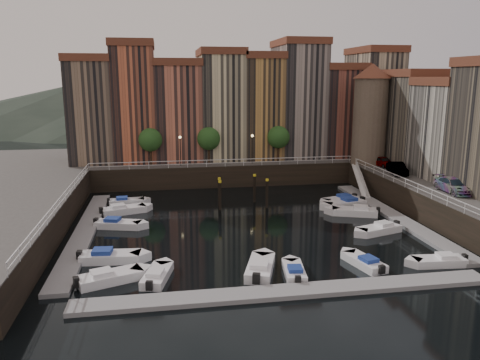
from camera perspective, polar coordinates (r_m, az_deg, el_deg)
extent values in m
plane|color=black|center=(49.49, 0.73, -5.15)|extent=(200.00, 200.00, 0.00)
cube|color=black|center=(74.15, -2.86, 1.94)|extent=(80.00, 20.00, 3.00)
cube|color=gray|center=(48.38, -18.39, -6.01)|extent=(2.00, 28.00, 0.35)
cube|color=gray|center=(53.75, 18.23, -4.17)|extent=(2.00, 28.00, 0.35)
cube|color=gray|center=(33.98, 6.01, -13.38)|extent=(30.00, 2.00, 0.35)
cone|color=#2D382D|center=(158.10, -17.61, 8.93)|extent=(80.00, 80.00, 14.00)
cone|color=#2D382D|center=(157.12, -4.72, 10.17)|extent=(100.00, 100.00, 18.00)
cone|color=#2D382D|center=(164.01, 7.73, 9.14)|extent=(70.00, 70.00, 12.00)
cube|color=#816952|center=(70.75, -17.46, 7.83)|extent=(6.00, 10.00, 14.00)
cube|color=brown|center=(70.63, -17.86, 13.90)|extent=(6.30, 10.30, 1.00)
cube|color=#C6613E|center=(70.14, -12.68, 8.88)|extent=(5.80, 10.00, 16.00)
cube|color=brown|center=(70.18, -13.02, 15.82)|extent=(6.10, 10.30, 1.00)
cube|color=#C56C50|center=(70.17, -7.56, 8.05)|extent=(6.50, 10.00, 13.50)
cube|color=brown|center=(70.01, -7.74, 13.98)|extent=(6.80, 10.30, 1.00)
cube|color=beige|center=(70.63, -2.37, 8.78)|extent=(6.20, 10.00, 15.00)
cube|color=brown|center=(70.59, -2.43, 15.28)|extent=(6.50, 10.30, 1.00)
cube|color=#BD8945|center=(71.63, 2.37, 8.63)|extent=(5.60, 10.00, 14.50)
cube|color=brown|center=(71.55, 2.43, 14.84)|extent=(5.90, 10.30, 1.00)
cube|color=gray|center=(73.04, 7.05, 9.41)|extent=(6.40, 10.00, 16.50)
cube|color=brown|center=(73.13, 7.24, 16.27)|extent=(6.70, 10.30, 1.00)
cube|color=brown|center=(75.15, 11.60, 7.99)|extent=(6.00, 10.00, 13.00)
cube|color=brown|center=(74.97, 11.84, 13.33)|extent=(6.30, 10.30, 1.00)
cube|color=tan|center=(77.41, 15.80, 8.83)|extent=(5.90, 10.00, 15.50)
cube|color=brown|center=(77.41, 16.17, 14.93)|extent=(6.20, 10.30, 1.00)
cube|color=#675E4E|center=(68.36, 21.39, 6.57)|extent=(9.00, 8.00, 12.00)
cube|color=brown|center=(68.10, 21.83, 12.01)|extent=(9.30, 8.30, 1.00)
cube|color=#BCB6A5|center=(61.71, 25.13, 5.25)|extent=(9.00, 8.00, 11.00)
cube|color=brown|center=(61.38, 25.65, 10.81)|extent=(9.30, 8.30, 1.00)
cylinder|color=#6B5B4C|center=(67.52, 15.53, 6.91)|extent=(4.60, 4.60, 12.00)
cone|color=brown|center=(67.27, 15.87, 12.68)|extent=(5.20, 5.20, 2.00)
cylinder|color=black|center=(65.53, -10.79, 2.75)|extent=(0.30, 0.30, 2.40)
sphere|color=#1E4719|center=(65.18, -10.88, 4.83)|extent=(3.20, 3.20, 3.20)
cylinder|color=black|center=(65.83, -3.81, 2.98)|extent=(0.30, 0.30, 2.40)
sphere|color=#1E4719|center=(65.48, -3.84, 5.06)|extent=(3.20, 3.20, 3.20)
cylinder|color=black|center=(67.55, 4.67, 3.21)|extent=(0.30, 0.30, 2.40)
sphere|color=#1E4719|center=(67.21, 4.71, 5.23)|extent=(3.20, 3.20, 3.20)
cylinder|color=black|center=(64.44, -7.28, 3.43)|extent=(0.12, 0.12, 4.00)
sphere|color=#FFD88C|center=(64.17, -7.32, 5.19)|extent=(0.36, 0.36, 0.36)
cylinder|color=black|center=(65.59, 1.50, 3.68)|extent=(0.12, 0.12, 4.00)
sphere|color=#FFD88C|center=(65.32, 1.51, 5.41)|extent=(0.36, 0.36, 0.36)
cube|color=white|center=(63.95, -1.82, 2.50)|extent=(36.00, 0.08, 0.08)
cube|color=white|center=(64.03, -1.82, 2.10)|extent=(36.00, 0.06, 0.06)
cube|color=white|center=(53.71, 20.20, -0.17)|extent=(0.08, 34.00, 0.08)
cube|color=white|center=(53.80, 20.17, -0.63)|extent=(0.06, 34.00, 0.06)
cube|color=white|center=(47.69, -20.83, -1.73)|extent=(0.08, 34.00, 0.08)
cube|color=white|center=(47.80, -20.79, -2.25)|extent=(0.06, 34.00, 0.06)
cube|color=white|center=(63.34, 14.47, -0.02)|extent=(2.78, 8.26, 2.81)
cube|color=white|center=(63.23, 14.50, 0.43)|extent=(1.93, 8.32, 3.65)
cylinder|color=black|center=(53.57, -2.45, -2.13)|extent=(0.32, 0.32, 3.60)
cylinder|color=yellow|center=(53.14, -2.47, -0.20)|extent=(0.36, 0.36, 0.25)
cylinder|color=black|center=(55.12, -2.53, -1.72)|extent=(0.32, 0.32, 3.60)
cylinder|color=yellow|center=(54.70, -2.54, 0.16)|extent=(0.36, 0.36, 0.25)
cylinder|color=black|center=(54.48, 3.31, -1.89)|extent=(0.32, 0.32, 3.60)
cylinder|color=yellow|center=(54.05, 3.33, 0.01)|extent=(0.36, 0.36, 0.25)
cylinder|color=black|center=(56.98, 1.78, -1.24)|extent=(0.32, 0.32, 3.60)
cylinder|color=yellow|center=(56.57, 1.79, 0.58)|extent=(0.36, 0.36, 0.25)
cube|color=white|center=(36.79, -15.50, -11.45)|extent=(5.01, 3.35, 0.80)
cube|color=white|center=(36.47, -16.53, -10.91)|extent=(1.84, 1.72, 0.53)
cube|color=black|center=(36.23, -19.33, -11.64)|extent=(0.54, 0.63, 0.74)
cube|color=white|center=(40.65, -15.47, -9.10)|extent=(4.99, 2.30, 0.83)
cube|color=navy|center=(40.61, -16.44, -8.44)|extent=(1.65, 1.45, 0.55)
cube|color=black|center=(41.12, -19.00, -8.68)|extent=(0.43, 0.58, 0.77)
cube|color=white|center=(49.18, -14.58, -5.30)|extent=(4.86, 2.91, 0.78)
cube|color=navy|center=(49.26, -15.29, -4.74)|extent=(1.73, 1.58, 0.52)
cube|color=black|center=(49.97, -17.16, -4.86)|extent=(0.49, 0.60, 0.72)
cube|color=white|center=(54.18, -13.96, -3.61)|extent=(5.11, 3.18, 0.81)
cube|color=white|center=(53.92, -14.66, -3.19)|extent=(1.84, 1.69, 0.54)
cube|color=black|center=(53.65, -16.57, -3.62)|extent=(0.52, 0.63, 0.76)
cube|color=white|center=(57.94, -13.62, -2.60)|extent=(4.19, 1.85, 0.70)
cube|color=navy|center=(57.85, -14.20, -2.23)|extent=(1.37, 1.20, 0.47)
cube|color=black|center=(57.95, -15.75, -2.48)|extent=(0.36, 0.49, 0.65)
cube|color=white|center=(41.73, 23.05, -9.16)|extent=(4.31, 1.95, 0.71)
cube|color=white|center=(41.85, 23.80, -8.54)|extent=(1.42, 1.24, 0.48)
cube|color=black|center=(42.71, 25.70, -8.58)|extent=(0.37, 0.50, 0.67)
cube|color=white|center=(48.01, 16.55, -5.86)|extent=(4.83, 3.03, 0.77)
cube|color=white|center=(48.29, 17.12, -5.21)|extent=(1.74, 1.61, 0.51)
cube|color=black|center=(49.54, 18.56, -5.12)|extent=(0.50, 0.60, 0.72)
cube|color=white|center=(53.45, 13.78, -3.82)|extent=(5.18, 3.38, 0.82)
cube|color=white|center=(53.37, 14.51, -3.33)|extent=(1.89, 1.76, 0.55)
cube|color=black|center=(53.61, 16.49, -3.62)|extent=(0.55, 0.65, 0.77)
cube|color=white|center=(56.35, 12.60, -2.92)|extent=(5.27, 3.04, 0.84)
cube|color=navy|center=(56.61, 13.18, -2.34)|extent=(1.85, 1.69, 0.56)
cube|color=black|center=(57.80, 14.70, -2.35)|extent=(0.52, 0.64, 0.79)
cube|color=white|center=(58.11, 12.08, -2.46)|extent=(4.79, 3.09, 0.76)
cube|color=navy|center=(58.39, 12.56, -1.95)|extent=(1.74, 1.61, 0.51)
cube|color=black|center=(59.56, 13.80, -1.93)|extent=(0.50, 0.60, 0.71)
cube|color=white|center=(36.49, -10.05, -11.44)|extent=(2.60, 4.47, 0.72)
cube|color=white|center=(35.81, -10.31, -11.17)|extent=(1.44, 1.58, 0.48)
cube|color=black|center=(34.46, -10.99, -12.52)|extent=(0.54, 0.44, 0.67)
cube|color=white|center=(37.21, 2.50, -10.68)|extent=(3.37, 5.28, 0.84)
cube|color=white|center=(36.40, 2.38, -10.36)|extent=(1.77, 1.91, 0.56)
cube|color=black|center=(34.76, 2.01, -11.90)|extent=(0.66, 0.55, 0.78)
cube|color=white|center=(36.97, 6.60, -11.03)|extent=(2.04, 4.06, 0.66)
cube|color=navy|center=(36.33, 6.73, -10.79)|extent=(1.22, 1.37, 0.44)
cube|color=black|center=(35.04, 7.07, -12.01)|extent=(0.48, 0.37, 0.62)
cube|color=white|center=(39.68, 14.84, -9.68)|extent=(2.55, 4.39, 0.70)
cube|color=navy|center=(39.12, 15.39, -9.37)|extent=(1.41, 1.55, 0.47)
cube|color=black|center=(38.06, 16.89, -10.39)|extent=(0.53, 0.43, 0.66)
imported|color=gray|center=(66.32, 17.00, 2.09)|extent=(2.14, 4.24, 1.38)
imported|color=gray|center=(61.35, 18.61, 1.25)|extent=(2.46, 4.79, 1.51)
imported|color=gray|center=(53.90, 24.56, -0.70)|extent=(2.27, 5.27, 1.51)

